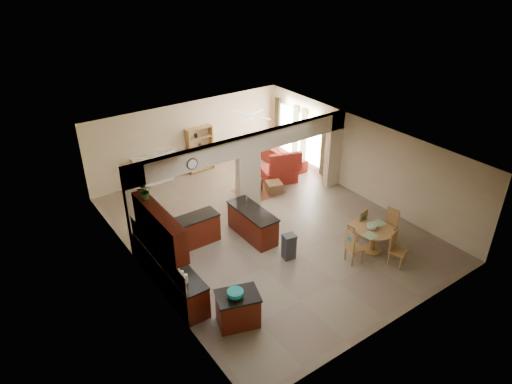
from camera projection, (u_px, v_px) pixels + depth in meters
floor at (266, 228)px, 14.42m from camera, size 10.00×10.00×0.00m
ceiling at (267, 146)px, 13.07m from camera, size 10.00×10.00×0.00m
wall_back at (189, 138)px, 17.33m from camera, size 8.00×0.00×8.00m
wall_front at (399, 276)px, 10.16m from camera, size 8.00×0.00×8.00m
wall_left at (142, 232)px, 11.73m from camera, size 0.00×10.00×10.00m
wall_right at (360, 157)px, 15.76m from camera, size 0.00×10.00×10.00m
partition_left_pier at (138, 212)px, 12.60m from camera, size 0.60×0.25×2.80m
partition_center_pier at (248, 185)px, 14.61m from camera, size 0.80×0.25×2.20m
partition_right_pier at (333, 150)px, 16.33m from camera, size 0.60×0.25×2.80m
partition_header at (248, 145)px, 13.93m from camera, size 8.00×0.25×0.60m
kitchen_counter at (175, 256)px, 12.37m from camera, size 2.52×3.29×1.48m
upper_cabinets at (159, 226)px, 11.00m from camera, size 0.35×2.40×0.90m
peninsula at (253, 223)px, 13.82m from camera, size 0.70×1.85×0.91m
wall_clock at (192, 164)px, 12.84m from camera, size 0.34×0.03×0.34m
rug at (259, 191)px, 16.53m from camera, size 1.60×1.30×0.01m
fireplace at (154, 169)px, 16.78m from camera, size 1.60×0.35×1.20m
shelving_unit at (200, 149)px, 17.62m from camera, size 1.00×0.32×1.80m
window_a at (315, 142)px, 17.49m from camera, size 0.02×0.90×1.90m
window_b at (287, 129)px, 18.71m from camera, size 0.02×0.90×1.90m
glazed_door at (300, 139)px, 18.17m from camera, size 0.02×0.70×2.10m
drape_a_left at (324, 147)px, 17.04m from camera, size 0.10×0.28×2.30m
drape_a_right at (304, 137)px, 17.90m from camera, size 0.10×0.28×2.30m
drape_b_left at (295, 134)px, 18.26m from camera, size 0.10×0.28×2.30m
drape_b_right at (277, 125)px, 19.12m from camera, size 0.10×0.28×2.30m
ceiling_fan at (251, 115)px, 16.09m from camera, size 1.00×1.00×0.10m
kitchen_island at (238, 309)px, 10.62m from camera, size 1.16×0.98×0.86m
teal_bowl at (235, 294)px, 10.31m from camera, size 0.38×0.38×0.18m
trash_can at (289, 247)px, 12.89m from camera, size 0.38×0.33×0.71m
dining_table at (373, 236)px, 13.12m from camera, size 1.09×1.09×0.75m
fruit_bowl at (372, 226)px, 13.00m from camera, size 0.29×0.29×0.16m
sofa at (281, 156)px, 18.43m from camera, size 2.53×1.16×0.72m
chaise at (278, 174)px, 17.22m from camera, size 1.47×1.32×0.49m
armchair at (249, 186)px, 16.19m from camera, size 0.84×0.85×0.66m
ottoman at (274, 187)px, 16.40m from camera, size 0.67×0.67×0.39m
plant at (145, 191)px, 11.16m from camera, size 0.48×0.45×0.43m
chair_north at (359, 223)px, 13.65m from camera, size 0.50×0.50×1.02m
chair_east at (390, 224)px, 13.62m from camera, size 0.47×0.47×1.02m
chair_south at (396, 247)px, 12.56m from camera, size 0.53×0.53×1.02m
chair_west at (352, 246)px, 12.61m from camera, size 0.49×0.49×1.02m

